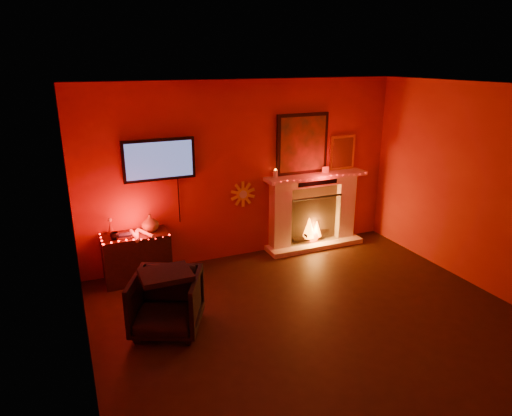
{
  "coord_description": "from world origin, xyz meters",
  "views": [
    {
      "loc": [
        -2.52,
        -3.74,
        2.98
      ],
      "look_at": [
        -0.17,
        1.7,
        1.03
      ],
      "focal_mm": 32.0,
      "sensor_mm": 36.0,
      "label": 1
    }
  ],
  "objects_px": {
    "tv": "(159,160)",
    "sunburst_clock": "(243,194)",
    "console_table": "(137,255)",
    "armchair": "(167,303)",
    "fireplace": "(313,204)"
  },
  "relations": [
    {
      "from": "fireplace",
      "to": "sunburst_clock",
      "type": "height_order",
      "value": "fireplace"
    },
    {
      "from": "console_table",
      "to": "armchair",
      "type": "bearing_deg",
      "value": -86.24
    },
    {
      "from": "console_table",
      "to": "armchair",
      "type": "height_order",
      "value": "console_table"
    },
    {
      "from": "tv",
      "to": "armchair",
      "type": "height_order",
      "value": "tv"
    },
    {
      "from": "fireplace",
      "to": "armchair",
      "type": "distance_m",
      "value": 3.2
    },
    {
      "from": "tv",
      "to": "sunburst_clock",
      "type": "bearing_deg",
      "value": 1.24
    },
    {
      "from": "tv",
      "to": "console_table",
      "type": "xyz_separation_m",
      "value": [
        -0.43,
        -0.19,
        -1.27
      ]
    },
    {
      "from": "fireplace",
      "to": "tv",
      "type": "distance_m",
      "value": 2.61
    },
    {
      "from": "sunburst_clock",
      "to": "armchair",
      "type": "distance_m",
      "value": 2.37
    },
    {
      "from": "sunburst_clock",
      "to": "console_table",
      "type": "relative_size",
      "value": 0.43
    },
    {
      "from": "fireplace",
      "to": "tv",
      "type": "height_order",
      "value": "fireplace"
    },
    {
      "from": "fireplace",
      "to": "console_table",
      "type": "bearing_deg",
      "value": -177.43
    },
    {
      "from": "tv",
      "to": "sunburst_clock",
      "type": "height_order",
      "value": "tv"
    },
    {
      "from": "console_table",
      "to": "tv",
      "type": "bearing_deg",
      "value": 24.01
    },
    {
      "from": "tv",
      "to": "armchair",
      "type": "distance_m",
      "value": 2.09
    }
  ]
}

